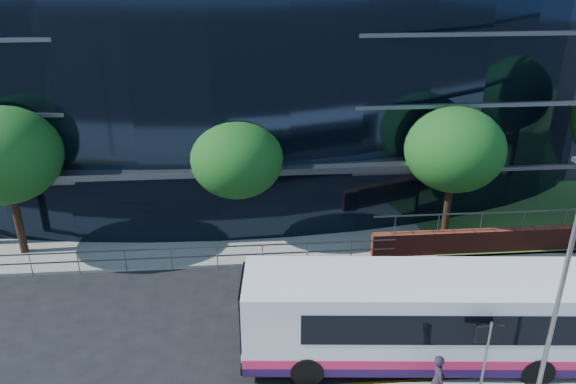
{
  "coord_description": "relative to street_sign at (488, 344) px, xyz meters",
  "views": [
    {
      "loc": [
        -2.64,
        -14.67,
        13.23
      ],
      "look_at": [
        -0.78,
        8.0,
        3.13
      ],
      "focal_mm": 35.0,
      "sensor_mm": 36.0,
      "label": 1
    }
  ],
  "objects": [
    {
      "name": "ground",
      "position": [
        -4.5,
        1.59,
        -2.15
      ],
      "size": [
        200.0,
        200.0,
        0.0
      ],
      "primitive_type": "plane",
      "color": "black",
      "rests_on": "ground"
    },
    {
      "name": "far_forecourt",
      "position": [
        -10.5,
        12.59,
        -2.1
      ],
      "size": [
        50.0,
        8.0,
        0.1
      ],
      "primitive_type": "cube",
      "color": "gray",
      "rests_on": "ground"
    },
    {
      "name": "glass_office",
      "position": [
        -8.5,
        22.44,
        5.85
      ],
      "size": [
        44.0,
        23.1,
        16.0
      ],
      "color": "black",
      "rests_on": "ground"
    },
    {
      "name": "guard_railings",
      "position": [
        -12.5,
        8.59,
        -1.33
      ],
      "size": [
        24.0,
        0.05,
        1.1
      ],
      "color": "slate",
      "rests_on": "ground"
    },
    {
      "name": "street_sign",
      "position": [
        0.0,
        0.0,
        0.0
      ],
      "size": [
        0.85,
        0.09,
        2.8
      ],
      "color": "slate",
      "rests_on": "pavement_near"
    },
    {
      "name": "tree_far_a",
      "position": [
        -17.5,
        10.59,
        2.71
      ],
      "size": [
        4.95,
        4.95,
        6.98
      ],
      "color": "black",
      "rests_on": "ground"
    },
    {
      "name": "tree_far_b",
      "position": [
        -7.5,
        11.09,
        2.06
      ],
      "size": [
        4.29,
        4.29,
        6.05
      ],
      "color": "black",
      "rests_on": "ground"
    },
    {
      "name": "tree_far_c",
      "position": [
        2.5,
        10.59,
        2.39
      ],
      "size": [
        4.62,
        4.62,
        6.51
      ],
      "color": "black",
      "rests_on": "ground"
    },
    {
      "name": "tree_dist_e",
      "position": [
        19.5,
        41.59,
        2.39
      ],
      "size": [
        4.62,
        4.62,
        6.51
      ],
      "color": "black",
      "rests_on": "ground"
    },
    {
      "name": "streetlight_east",
      "position": [
        1.5,
        -0.59,
        2.29
      ],
      "size": [
        0.15,
        0.77,
        8.0
      ],
      "color": "slate",
      "rests_on": "pavement_near"
    },
    {
      "name": "city_bus",
      "position": [
        -1.21,
        1.99,
        -0.41
      ],
      "size": [
        12.33,
        3.83,
        3.29
      ],
      "rotation": [
        0.0,
        0.0,
        -0.09
      ],
      "color": "silver",
      "rests_on": "ground"
    },
    {
      "name": "pedestrian",
      "position": [
        -1.48,
        -0.17,
        -1.12
      ],
      "size": [
        0.42,
        0.64,
        1.76
      ],
      "primitive_type": "imported",
      "rotation": [
        0.0,
        0.0,
        1.57
      ],
      "color": "#251C2A",
      "rests_on": "pavement_near"
    }
  ]
}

